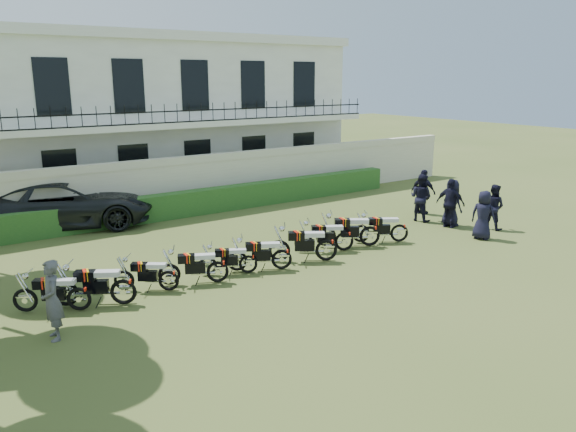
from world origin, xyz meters
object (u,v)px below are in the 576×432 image
(officer_3, at_px, (452,203))
(officer_1, at_px, (493,207))
(motorcycle_2, at_px, (168,276))
(motorcycle_9, at_px, (400,229))
(suv, at_px, (63,204))
(motorcycle_0, at_px, (79,293))
(motorcycle_6, at_px, (326,245))
(motorcycle_3, at_px, (218,266))
(officer_5, at_px, (423,192))
(motorcycle_8, at_px, (370,231))
(motorcycle_1, at_px, (123,286))
(officer_0, at_px, (483,215))
(motorcycle_7, at_px, (344,237))
(motorcycle_4, at_px, (248,260))
(officer_4, at_px, (421,198))
(inspector, at_px, (52,300))
(motorcycle_5, at_px, (282,254))
(officer_2, at_px, (450,203))

(officer_3, bearing_deg, officer_1, -139.87)
(motorcycle_2, relative_size, motorcycle_9, 0.86)
(suv, relative_size, officer_3, 3.65)
(motorcycle_0, height_order, motorcycle_6, motorcycle_6)
(motorcycle_3, relative_size, officer_5, 0.95)
(suv, xyz_separation_m, officer_5, (12.58, -6.22, 0.02))
(motorcycle_8, relative_size, motorcycle_9, 1.09)
(motorcycle_1, relative_size, motorcycle_8, 0.98)
(motorcycle_6, bearing_deg, officer_0, -67.56)
(motorcycle_7, distance_m, officer_1, 6.37)
(motorcycle_7, distance_m, officer_0, 5.14)
(motorcycle_0, bearing_deg, motorcycle_7, -58.75)
(motorcycle_4, height_order, officer_4, officer_4)
(motorcycle_1, bearing_deg, officer_1, -62.63)
(motorcycle_8, xyz_separation_m, officer_1, (5.25, -0.93, 0.30))
(motorcycle_6, height_order, officer_5, officer_5)
(motorcycle_1, bearing_deg, motorcycle_9, -59.70)
(motorcycle_2, xyz_separation_m, officer_0, (10.90, -1.61, 0.42))
(motorcycle_6, bearing_deg, officer_3, -50.91)
(motorcycle_9, xyz_separation_m, officer_4, (2.82, 1.64, 0.44))
(motorcycle_6, height_order, officer_1, officer_1)
(motorcycle_6, bearing_deg, officer_4, -40.06)
(inspector, bearing_deg, motorcycle_6, 98.71)
(motorcycle_6, bearing_deg, officer_5, -36.90)
(motorcycle_1, bearing_deg, motorcycle_5, -60.36)
(motorcycle_8, bearing_deg, motorcycle_5, 127.17)
(motorcycle_6, bearing_deg, motorcycle_9, -53.61)
(officer_1, xyz_separation_m, officer_4, (-1.27, 2.36, 0.09))
(motorcycle_5, distance_m, officer_5, 8.93)
(motorcycle_8, xyz_separation_m, officer_5, (4.91, 2.13, 0.38))
(motorcycle_7, height_order, motorcycle_8, motorcycle_8)
(officer_0, relative_size, officer_2, 0.93)
(motorcycle_9, distance_m, suv, 12.32)
(motorcycle_9, bearing_deg, motorcycle_8, 111.84)
(inspector, bearing_deg, officer_5, 105.71)
(motorcycle_3, distance_m, officer_0, 9.67)
(motorcycle_8, height_order, officer_5, officer_5)
(motorcycle_1, height_order, motorcycle_2, motorcycle_1)
(motorcycle_7, relative_size, officer_4, 0.93)
(motorcycle_5, distance_m, inspector, 6.56)
(officer_2, relative_size, officer_5, 1.00)
(motorcycle_6, xyz_separation_m, officer_2, (6.26, 0.49, 0.40))
(motorcycle_7, relative_size, motorcycle_8, 0.94)
(inspector, bearing_deg, motorcycle_7, 101.09)
(officer_3, bearing_deg, motorcycle_0, 94.69)
(suv, bearing_deg, officer_3, -108.42)
(motorcycle_5, relative_size, officer_2, 0.93)
(motorcycle_7, height_order, officer_3, officer_3)
(motorcycle_4, bearing_deg, suv, 47.83)
(motorcycle_4, distance_m, motorcycle_6, 2.55)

